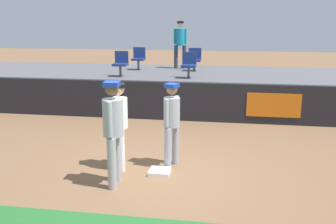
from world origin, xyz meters
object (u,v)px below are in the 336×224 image
Objects in this scene: player_fielder_home at (120,120)px; player_runner_visitor at (113,126)px; seat_back_center at (195,58)px; player_coach_visitor at (172,119)px; spectator_hooded at (180,41)px; seat_front_center at (189,63)px; seat_back_left at (139,57)px; first_base at (160,172)px; seat_front_left at (121,62)px.

player_fielder_home is 0.82m from player_runner_visitor.
player_fielder_home is 7.29m from seat_back_center.
player_coach_visitor is 7.72m from spectator_hooded.
spectator_hooded is (-0.63, 0.64, 0.57)m from seat_back_center.
seat_front_center is 1.00× the size of seat_back_left.
first_base is at bearing 2.25° from player_coach_visitor.
seat_front_center is 2.58m from spectator_hooded.
player_coach_visitor is 0.95× the size of spectator_hooded.
seat_front_left is at bearing -131.35° from player_coach_visitor.
player_coach_visitor is at bearing -63.85° from seat_front_left.
seat_front_center is 2.78m from seat_back_left.
player_runner_visitor reaches higher than player_fielder_home.
first_base is at bearing -89.33° from seat_front_center.
spectator_hooded is (-0.85, 7.59, 1.11)m from player_coach_visitor.
first_base is 0.48× the size of seat_back_center.
player_coach_visitor is at bearing -71.35° from seat_back_left.
first_base is at bearing 85.06° from spectator_hooded.
first_base is 1.06m from player_coach_visitor.
player_runner_visitor is 2.26× the size of seat_front_left.
seat_front_center is at bearing 149.37° from player_fielder_home.
seat_front_center is 0.46× the size of spectator_hooded.
player_fielder_home is 2.06× the size of seat_back_center.
seat_front_left is at bearing -95.80° from seat_back_left.
seat_front_left and seat_back_center have the same top height.
player_runner_visitor is 2.26× the size of seat_front_center.
first_base is 0.48× the size of seat_front_left.
seat_front_left reaches higher than player_fielder_home.
seat_front_center reaches higher than first_base.
seat_back_left is (-2.11, 1.80, -0.00)m from seat_front_center.
spectator_hooded reaches higher than seat_front_left.
player_fielder_home is 2.06× the size of seat_front_center.
player_coach_visitor is 7.36m from seat_back_left.
spectator_hooded reaches higher than seat_back_left.
seat_back_left is 1.81m from seat_front_left.
first_base is 0.23× the size of player_fielder_home.
seat_back_left is at bearing -180.00° from seat_back_center.
player_fielder_home is at bearing -173.75° from player_runner_visitor.
spectator_hooded is at bearing -151.13° from player_coach_visitor.
first_base is 0.23× the size of player_coach_visitor.
first_base is 5.80m from seat_front_center.
first_base is 1.28m from player_fielder_home.
seat_back_center is (0.01, 1.80, 0.00)m from seat_front_center.
player_coach_visitor is (1.00, 0.28, -0.01)m from player_fielder_home.
seat_front_center is at bearing -90.35° from seat_back_center.
player_runner_visitor reaches higher than seat_front_center.
spectator_hooded is (-0.62, 2.44, 0.57)m from seat_front_center.
spectator_hooded reaches higher than player_coach_visitor.
player_fielder_home is at bearing -96.12° from seat_back_center.
player_fielder_home is 5.66m from seat_front_left.
player_runner_visitor reaches higher than seat_back_left.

